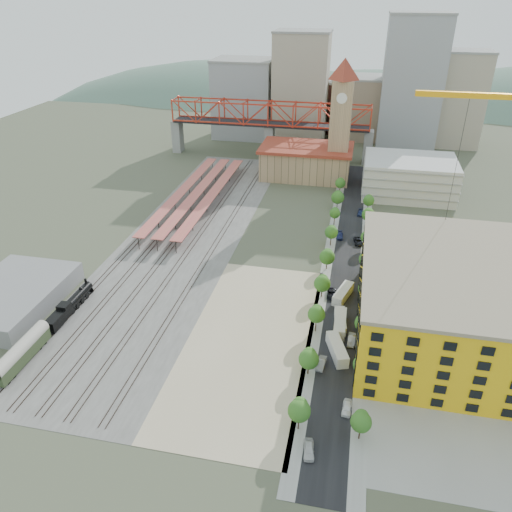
% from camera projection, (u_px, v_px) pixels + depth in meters
% --- Properties ---
extents(ground, '(400.00, 400.00, 0.00)m').
position_uv_depth(ground, '(287.00, 274.00, 141.02)').
color(ground, '#474C38').
rests_on(ground, ground).
extents(ballast_strip, '(36.00, 165.00, 0.06)m').
position_uv_depth(ballast_strip, '(187.00, 235.00, 162.57)').
color(ballast_strip, '#605E59').
rests_on(ballast_strip, ground).
extents(dirt_lot, '(28.00, 67.00, 0.06)m').
position_uv_depth(dirt_lot, '(249.00, 340.00, 114.70)').
color(dirt_lot, tan).
rests_on(dirt_lot, ground).
extents(street_asphalt, '(12.00, 170.00, 0.06)m').
position_uv_depth(street_asphalt, '(347.00, 254.00, 150.97)').
color(street_asphalt, black).
rests_on(street_asphalt, ground).
extents(sidewalk_west, '(3.00, 170.00, 0.04)m').
position_uv_depth(sidewalk_west, '(329.00, 253.00, 151.98)').
color(sidewalk_west, gray).
rests_on(sidewalk_west, ground).
extents(sidewalk_east, '(3.00, 170.00, 0.04)m').
position_uv_depth(sidewalk_east, '(366.00, 256.00, 149.98)').
color(sidewalk_east, gray).
rests_on(sidewalk_east, ground).
extents(construction_pad, '(50.00, 90.00, 0.06)m').
position_uv_depth(construction_pad, '(466.00, 337.00, 115.66)').
color(construction_pad, gray).
rests_on(construction_pad, ground).
extents(rail_tracks, '(26.56, 160.00, 0.18)m').
position_uv_depth(rail_tracks, '(181.00, 234.00, 162.84)').
color(rail_tracks, '#382B23').
rests_on(rail_tracks, ground).
extents(platform_canopies, '(16.00, 80.00, 4.12)m').
position_uv_depth(platform_canopies, '(197.00, 192.00, 185.18)').
color(platform_canopies, '#C06949').
rests_on(platform_canopies, ground).
extents(station_hall, '(38.00, 24.00, 13.10)m').
position_uv_depth(station_hall, '(306.00, 161.00, 209.10)').
color(station_hall, tan).
rests_on(station_hall, ground).
extents(clock_tower, '(12.00, 12.00, 52.00)m').
position_uv_depth(clock_tower, '(341.00, 110.00, 194.44)').
color(clock_tower, tan).
rests_on(clock_tower, ground).
extents(parking_garage, '(34.00, 26.00, 14.00)m').
position_uv_depth(parking_garage, '(409.00, 177.00, 191.19)').
color(parking_garage, silver).
rests_on(parking_garage, ground).
extents(truss_bridge, '(94.00, 9.60, 25.60)m').
position_uv_depth(truss_bridge, '(270.00, 117.00, 226.62)').
color(truss_bridge, gray).
rests_on(truss_bridge, ground).
extents(construction_building, '(44.60, 50.60, 18.80)m').
position_uv_depth(construction_building, '(460.00, 302.00, 111.70)').
color(construction_building, '#EAAF13').
rests_on(construction_building, ground).
extents(warehouse, '(22.00, 32.00, 5.00)m').
position_uv_depth(warehouse, '(12.00, 297.00, 126.07)').
color(warehouse, gray).
rests_on(warehouse, ground).
extents(street_trees, '(15.40, 124.40, 8.00)m').
position_uv_depth(street_trees, '(346.00, 271.00, 142.40)').
color(street_trees, '#34641E').
rests_on(street_trees, ground).
extents(skyline, '(133.00, 46.00, 60.00)m').
position_uv_depth(skyline, '(347.00, 95.00, 250.84)').
color(skyline, '#9EA0A3').
rests_on(skyline, ground).
extents(distant_hills, '(647.00, 264.00, 227.00)m').
position_uv_depth(distant_hills, '(391.00, 202.00, 394.10)').
color(distant_hills, '#4C6B59').
rests_on(distant_hills, ground).
extents(locomotive, '(2.63, 20.31, 5.08)m').
position_uv_depth(locomotive, '(71.00, 304.00, 124.18)').
color(locomotive, black).
rests_on(locomotive, ground).
extents(coach, '(2.91, 16.92, 5.31)m').
position_uv_depth(coach, '(22.00, 352.00, 106.62)').
color(coach, '#303E22').
rests_on(coach, ground).
extents(site_trailer_a, '(5.73, 10.37, 2.75)m').
position_uv_depth(site_trailer_a, '(337.00, 349.00, 109.71)').
color(site_trailer_a, silver).
rests_on(site_trailer_a, ground).
extents(site_trailer_b, '(2.75, 10.13, 2.77)m').
position_uv_depth(site_trailer_b, '(340.00, 324.00, 118.02)').
color(site_trailer_b, silver).
rests_on(site_trailer_b, ground).
extents(site_trailer_c, '(3.37, 9.45, 2.53)m').
position_uv_depth(site_trailer_c, '(340.00, 321.00, 119.10)').
color(site_trailer_c, silver).
rests_on(site_trailer_c, ground).
extents(site_trailer_d, '(5.26, 10.02, 2.65)m').
position_uv_depth(site_trailer_d, '(343.00, 294.00, 129.47)').
color(site_trailer_d, silver).
rests_on(site_trailer_d, ground).
extents(car_0, '(2.48, 4.90, 1.60)m').
position_uv_depth(car_0, '(309.00, 450.00, 86.78)').
color(car_0, silver).
rests_on(car_0, ground).
extents(car_1, '(2.19, 4.87, 1.55)m').
position_uv_depth(car_1, '(321.00, 363.00, 106.53)').
color(car_1, gray).
rests_on(car_1, ground).
extents(car_2, '(2.56, 5.19, 1.42)m').
position_uv_depth(car_2, '(331.00, 293.00, 130.71)').
color(car_2, black).
rests_on(car_2, ground).
extents(car_3, '(2.32, 5.13, 1.46)m').
position_uv_depth(car_3, '(340.00, 236.00, 160.58)').
color(car_3, navy).
rests_on(car_3, ground).
extents(car_4, '(2.05, 4.50, 1.50)m').
position_uv_depth(car_4, '(347.00, 408.00, 95.43)').
color(car_4, white).
rests_on(car_4, ground).
extents(car_5, '(1.92, 4.91, 1.59)m').
position_uv_depth(car_5, '(352.00, 340.00, 113.55)').
color(car_5, '#A2A3A7').
rests_on(car_5, ground).
extents(car_6, '(3.37, 5.72, 1.49)m').
position_uv_depth(car_6, '(358.00, 241.00, 157.03)').
color(car_6, black).
rests_on(car_6, ground).
extents(car_7, '(2.05, 4.90, 1.41)m').
position_uv_depth(car_7, '(360.00, 213.00, 176.59)').
color(car_7, '#1A264E').
rests_on(car_7, ground).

